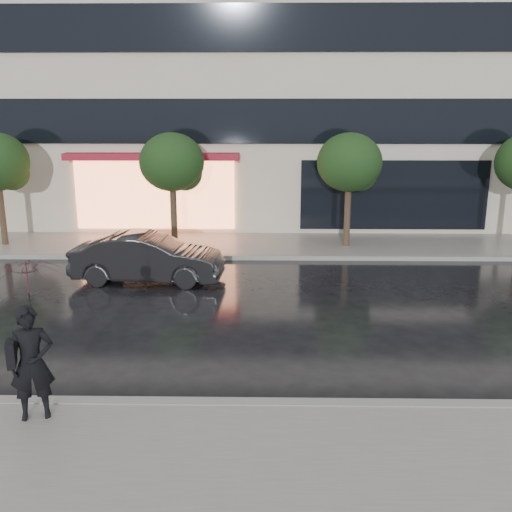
{
  "coord_description": "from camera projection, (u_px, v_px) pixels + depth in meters",
  "views": [
    {
      "loc": [
        0.18,
        -9.4,
        4.78
      ],
      "look_at": [
        -0.04,
        3.56,
        1.4
      ],
      "focal_mm": 40.0,
      "sensor_mm": 36.0,
      "label": 1
    }
  ],
  "objects": [
    {
      "name": "ground",
      "position": [
        255.0,
        380.0,
        10.31
      ],
      "size": [
        120.0,
        120.0,
        0.0
      ],
      "primitive_type": "plane",
      "color": "black",
      "rests_on": "ground"
    },
    {
      "name": "sidewalk_near",
      "position": [
        250.0,
        496.0,
        7.15
      ],
      "size": [
        60.0,
        4.5,
        0.12
      ],
      "primitive_type": "cube",
      "color": "slate",
      "rests_on": "ground"
    },
    {
      "name": "sidewalk_far",
      "position": [
        260.0,
        245.0,
        20.21
      ],
      "size": [
        60.0,
        3.5,
        0.12
      ],
      "primitive_type": "cube",
      "color": "slate",
      "rests_on": "ground"
    },
    {
      "name": "curb_near",
      "position": [
        254.0,
        405.0,
        9.32
      ],
      "size": [
        60.0,
        0.25,
        0.14
      ],
      "primitive_type": "cube",
      "color": "gray",
      "rests_on": "ground"
    },
    {
      "name": "curb_far",
      "position": [
        260.0,
        257.0,
        18.51
      ],
      "size": [
        60.0,
        0.25,
        0.14
      ],
      "primitive_type": "cube",
      "color": "gray",
      "rests_on": "ground"
    },
    {
      "name": "office_building",
      "position": [
        262.0,
        10.0,
        25.42
      ],
      "size": [
        30.0,
        12.76,
        18.0
      ],
      "color": "beige",
      "rests_on": "ground"
    },
    {
      "name": "tree_mid_west",
      "position": [
        174.0,
        164.0,
        19.32
      ],
      "size": [
        2.2,
        2.2,
        3.99
      ],
      "color": "#33261C",
      "rests_on": "ground"
    },
    {
      "name": "tree_mid_east",
      "position": [
        351.0,
        165.0,
        19.22
      ],
      "size": [
        2.2,
        2.2,
        3.99
      ],
      "color": "#33261C",
      "rests_on": "ground"
    },
    {
      "name": "parked_car",
      "position": [
        148.0,
        258.0,
        16.02
      ],
      "size": [
        4.28,
        1.74,
        1.38
      ],
      "primitive_type": "imported",
      "rotation": [
        0.0,
        0.0,
        1.5
      ],
      "color": "black",
      "rests_on": "ground"
    },
    {
      "name": "pedestrian_with_umbrella",
      "position": [
        29.0,
        318.0,
        8.48
      ],
      "size": [
        1.24,
        1.25,
        2.52
      ],
      "rotation": [
        0.0,
        0.0,
        0.33
      ],
      "color": "black",
      "rests_on": "sidewalk_near"
    }
  ]
}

